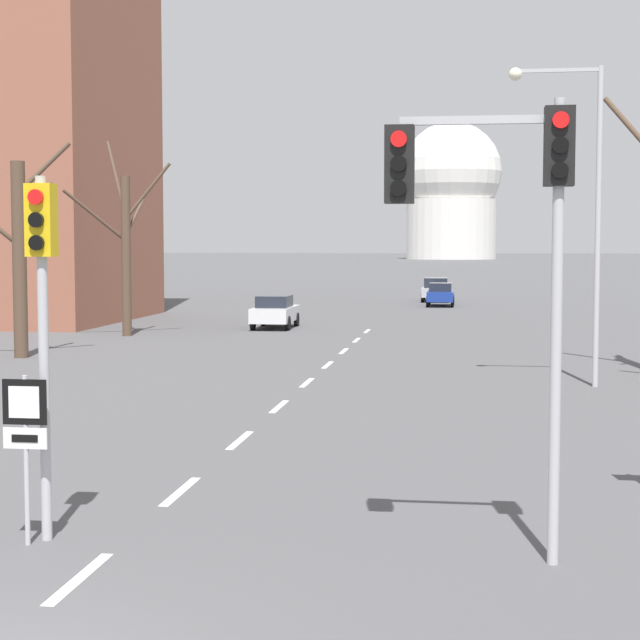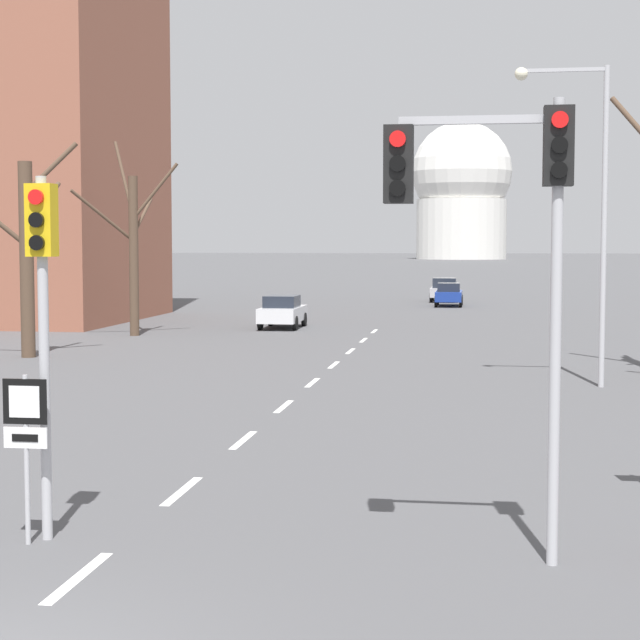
{
  "view_description": "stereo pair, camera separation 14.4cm",
  "coord_description": "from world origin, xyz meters",
  "px_view_note": "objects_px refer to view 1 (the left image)",
  "views": [
    {
      "loc": [
        4.58,
        -8.9,
        4.0
      ],
      "look_at": [
        2.56,
        5.51,
        2.94
      ],
      "focal_mm": 60.0,
      "sensor_mm": 36.0,
      "label": 1
    },
    {
      "loc": [
        4.72,
        -8.88,
        4.0
      ],
      "look_at": [
        2.56,
        5.51,
        2.94
      ],
      "focal_mm": 60.0,
      "sensor_mm": 36.0,
      "label": 2
    }
  ],
  "objects_px": {
    "sedan_near_left": "(436,289)",
    "sedan_mid_centre": "(275,311)",
    "route_sign_post": "(25,431)",
    "traffic_signal_centre_tall": "(42,287)",
    "traffic_signal_near_right": "(504,213)",
    "street_lamp_right": "(582,191)",
    "sedan_near_right": "(441,294)"
  },
  "relations": [
    {
      "from": "sedan_near_left",
      "to": "route_sign_post",
      "type": "bearing_deg",
      "value": -93.36
    },
    {
      "from": "traffic_signal_near_right",
      "to": "street_lamp_right",
      "type": "bearing_deg",
      "value": 81.2
    },
    {
      "from": "traffic_signal_near_right",
      "to": "street_lamp_right",
      "type": "relative_size",
      "value": 0.65
    },
    {
      "from": "traffic_signal_near_right",
      "to": "sedan_near_left",
      "type": "xyz_separation_m",
      "value": [
        -2.67,
        59.73,
        -3.54
      ]
    },
    {
      "from": "traffic_signal_near_right",
      "to": "sedan_near_right",
      "type": "height_order",
      "value": "traffic_signal_near_right"
    },
    {
      "from": "sedan_mid_centre",
      "to": "sedan_near_right",
      "type": "bearing_deg",
      "value": 68.84
    },
    {
      "from": "traffic_signal_near_right",
      "to": "sedan_mid_centre",
      "type": "distance_m",
      "value": 37.12
    },
    {
      "from": "traffic_signal_centre_tall",
      "to": "traffic_signal_near_right",
      "type": "bearing_deg",
      "value": -1.53
    },
    {
      "from": "street_lamp_right",
      "to": "route_sign_post",
      "type": "bearing_deg",
      "value": -117.28
    },
    {
      "from": "street_lamp_right",
      "to": "sedan_near_right",
      "type": "height_order",
      "value": "street_lamp_right"
    },
    {
      "from": "route_sign_post",
      "to": "sedan_near_left",
      "type": "xyz_separation_m",
      "value": [
        3.51,
        59.85,
        -0.71
      ]
    },
    {
      "from": "sedan_near_left",
      "to": "sedan_mid_centre",
      "type": "height_order",
      "value": "sedan_near_left"
    },
    {
      "from": "route_sign_post",
      "to": "sedan_near_right",
      "type": "relative_size",
      "value": 0.59
    },
    {
      "from": "sedan_near_right",
      "to": "sedan_mid_centre",
      "type": "xyz_separation_m",
      "value": [
        -7.2,
        -18.61,
        0.03
      ]
    },
    {
      "from": "route_sign_post",
      "to": "street_lamp_right",
      "type": "relative_size",
      "value": 0.26
    },
    {
      "from": "sedan_near_right",
      "to": "route_sign_post",
      "type": "bearing_deg",
      "value": -94.16
    },
    {
      "from": "traffic_signal_near_right",
      "to": "sedan_mid_centre",
      "type": "xyz_separation_m",
      "value": [
        -9.42,
        35.73,
        -3.57
      ]
    },
    {
      "from": "traffic_signal_centre_tall",
      "to": "sedan_near_right",
      "type": "height_order",
      "value": "traffic_signal_centre_tall"
    },
    {
      "from": "route_sign_post",
      "to": "sedan_near_left",
      "type": "distance_m",
      "value": 59.95
    },
    {
      "from": "sedan_mid_centre",
      "to": "sedan_near_left",
      "type": "bearing_deg",
      "value": 74.29
    },
    {
      "from": "sedan_near_right",
      "to": "sedan_mid_centre",
      "type": "distance_m",
      "value": 19.95
    },
    {
      "from": "traffic_signal_centre_tall",
      "to": "sedan_near_left",
      "type": "height_order",
      "value": "traffic_signal_centre_tall"
    },
    {
      "from": "traffic_signal_centre_tall",
      "to": "street_lamp_right",
      "type": "bearing_deg",
      "value": 62.75
    },
    {
      "from": "traffic_signal_near_right",
      "to": "sedan_mid_centre",
      "type": "height_order",
      "value": "traffic_signal_near_right"
    },
    {
      "from": "traffic_signal_near_right",
      "to": "traffic_signal_centre_tall",
      "type": "bearing_deg",
      "value": 178.47
    },
    {
      "from": "traffic_signal_centre_tall",
      "to": "route_sign_post",
      "type": "height_order",
      "value": "traffic_signal_centre_tall"
    },
    {
      "from": "route_sign_post",
      "to": "street_lamp_right",
      "type": "xyz_separation_m",
      "value": [
        8.8,
        17.06,
        3.88
      ]
    },
    {
      "from": "route_sign_post",
      "to": "traffic_signal_near_right",
      "type": "bearing_deg",
      "value": 1.07
    },
    {
      "from": "traffic_signal_near_right",
      "to": "sedan_near_left",
      "type": "relative_size",
      "value": 1.42
    },
    {
      "from": "route_sign_post",
      "to": "traffic_signal_centre_tall",
      "type": "bearing_deg",
      "value": 60.5
    },
    {
      "from": "route_sign_post",
      "to": "sedan_mid_centre",
      "type": "bearing_deg",
      "value": 95.16
    },
    {
      "from": "traffic_signal_centre_tall",
      "to": "route_sign_post",
      "type": "bearing_deg",
      "value": -119.5
    }
  ]
}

